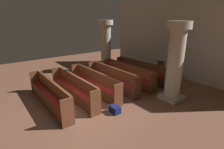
{
  "coord_description": "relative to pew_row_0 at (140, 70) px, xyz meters",
  "views": [
    {
      "loc": [
        5.55,
        -3.0,
        3.34
      ],
      "look_at": [
        -0.71,
        1.84,
        0.75
      ],
      "focal_mm": 27.6,
      "sensor_mm": 36.0,
      "label": 1
    }
  ],
  "objects": [
    {
      "name": "back_wall",
      "position": [
        0.91,
        2.02,
        1.72
      ],
      "size": [
        10.0,
        0.16,
        4.5
      ],
      "primitive_type": "cube",
      "color": "beige",
      "rests_on": "ground"
    },
    {
      "name": "lectern",
      "position": [
        0.58,
        1.03,
        -0.07
      ],
      "size": [
        0.48,
        0.45,
        1.08
      ],
      "color": "brown",
      "rests_on": "ground"
    },
    {
      "name": "kneeler_box_navy",
      "position": [
        2.06,
        -3.51,
        -0.39
      ],
      "size": [
        0.4,
        0.28,
        0.27
      ],
      "primitive_type": "cube",
      "color": "navy",
      "rests_on": "ground"
    },
    {
      "name": "hymn_book",
      "position": [
        -0.96,
        -3.98,
        0.48
      ],
      "size": [
        0.15,
        0.22,
        0.04
      ],
      "primitive_type": "cube",
      "color": "black",
      "rests_on": "pew_row_4"
    },
    {
      "name": "pew_row_0",
      "position": [
        0.0,
        0.0,
        0.0
      ],
      "size": [
        3.69,
        0.47,
        0.99
      ],
      "color": "brown",
      "rests_on": "ground"
    },
    {
      "name": "pew_row_2",
      "position": [
        0.0,
        -2.09,
        0.0
      ],
      "size": [
        3.69,
        0.46,
        0.99
      ],
      "color": "brown",
      "rests_on": "ground"
    },
    {
      "name": "pillar_aisle_side",
      "position": [
        2.65,
        -0.86,
        1.17
      ],
      "size": [
        0.93,
        0.93,
        3.25
      ],
      "color": "#B6AD9A",
      "rests_on": "ground"
    },
    {
      "name": "pew_row_4",
      "position": [
        0.0,
        -4.17,
        0.0
      ],
      "size": [
        3.69,
        0.46,
        0.99
      ],
      "color": "brown",
      "rests_on": "ground"
    },
    {
      "name": "pew_row_1",
      "position": [
        0.0,
        -1.04,
        0.0
      ],
      "size": [
        3.69,
        0.46,
        0.99
      ],
      "color": "brown",
      "rests_on": "ground"
    },
    {
      "name": "pew_row_5",
      "position": [
        0.0,
        -5.21,
        0.0
      ],
      "size": [
        3.69,
        0.46,
        0.99
      ],
      "color": "brown",
      "rests_on": "ground"
    },
    {
      "name": "pew_row_3",
      "position": [
        0.0,
        -3.13,
        0.0
      ],
      "size": [
        3.69,
        0.47,
        0.99
      ],
      "color": "brown",
      "rests_on": "ground"
    },
    {
      "name": "pillar_far_side",
      "position": [
        -2.6,
        -0.54,
        1.17
      ],
      "size": [
        0.93,
        0.93,
        3.25
      ],
      "color": "#B6AD9A",
      "rests_on": "ground"
    },
    {
      "name": "ground_plane",
      "position": [
        0.91,
        -4.06,
        -0.53
      ],
      "size": [
        19.2,
        19.2,
        0.0
      ],
      "primitive_type": "plane",
      "color": "brown"
    }
  ]
}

